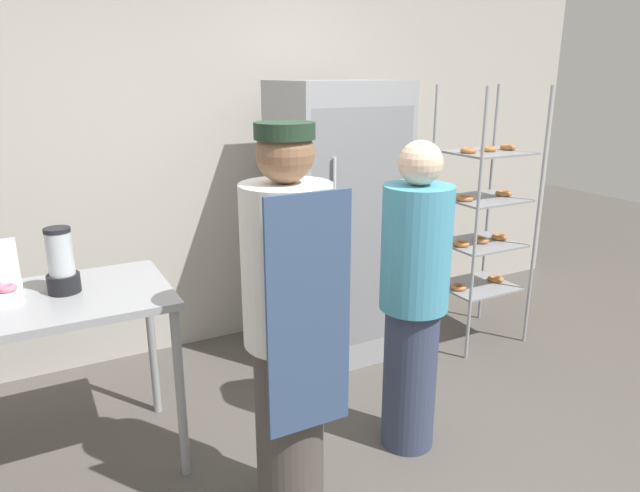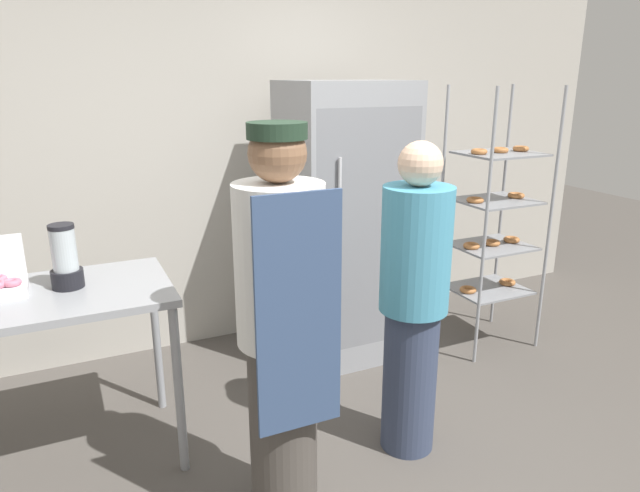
{
  "view_description": "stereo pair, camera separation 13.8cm",
  "coord_description": "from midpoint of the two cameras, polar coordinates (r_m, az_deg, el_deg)",
  "views": [
    {
      "loc": [
        -1.26,
        -1.61,
        1.87
      ],
      "look_at": [
        -0.0,
        0.74,
        1.06
      ],
      "focal_mm": 32.0,
      "sensor_mm": 36.0,
      "label": 1
    },
    {
      "loc": [
        -1.13,
        -1.67,
        1.87
      ],
      "look_at": [
        -0.0,
        0.74,
        1.06
      ],
      "focal_mm": 32.0,
      "sensor_mm": 36.0,
      "label": 2
    }
  ],
  "objects": [
    {
      "name": "back_wall",
      "position": [
        4.04,
        -8.01,
        12.08
      ],
      "size": [
        6.4,
        0.12,
        3.09
      ],
      "primitive_type": "cube",
      "color": "#ADA89E",
      "rests_on": "ground_plane"
    },
    {
      "name": "refrigerator",
      "position": [
        3.77,
        3.56,
        2.17
      ],
      "size": [
        0.77,
        0.67,
        1.83
      ],
      "color": "gray",
      "rests_on": "ground_plane"
    },
    {
      "name": "baking_rack",
      "position": [
        4.12,
        17.91,
        2.27
      ],
      "size": [
        0.58,
        0.49,
        1.8
      ],
      "color": "#93969B",
      "rests_on": "ground_plane"
    },
    {
      "name": "prep_counter",
      "position": [
        2.92,
        -23.93,
        -6.32
      ],
      "size": [
        1.07,
        0.69,
        0.9
      ],
      "color": "gray",
      "rests_on": "ground_plane"
    },
    {
      "name": "blender_pitcher",
      "position": [
        2.88,
        -22.89,
        -1.28
      ],
      "size": [
        0.15,
        0.15,
        0.31
      ],
      "color": "black",
      "rests_on": "prep_counter"
    },
    {
      "name": "person_baker",
      "position": [
        2.33,
        -2.15,
        -8.12
      ],
      "size": [
        0.36,
        0.38,
        1.7
      ],
      "color": "#47423D",
      "rests_on": "ground_plane"
    },
    {
      "name": "person_customer",
      "position": [
        2.83,
        10.72,
        -5.48
      ],
      "size": [
        0.34,
        0.34,
        1.58
      ],
      "color": "#333D56",
      "rests_on": "ground_plane"
    }
  ]
}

